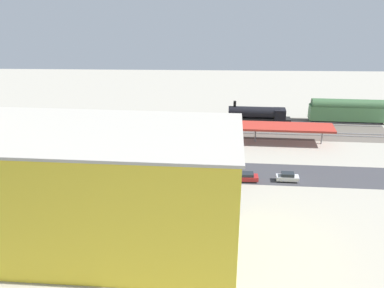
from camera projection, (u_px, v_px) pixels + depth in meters
ground_plane at (190, 164)px, 91.24m from camera, size 149.46×149.46×0.00m
rail_bed at (193, 125)px, 110.86m from camera, size 94.06×19.66×0.01m
street_asphalt at (189, 171)px, 88.53m from camera, size 93.75×13.88×0.01m
track_rails at (193, 125)px, 110.79m from camera, size 93.29×13.24×0.12m
platform_canopy_near at (223, 125)px, 100.76m from camera, size 49.53×7.82×4.05m
locomotive at (259, 114)px, 112.80m from camera, size 15.73×3.62×5.18m
passenger_coach at (348, 110)px, 111.73m from camera, size 19.28×4.00×5.99m
parked_car_0 at (287, 177)px, 84.51m from camera, size 4.30×1.96×1.76m
parked_car_1 at (247, 177)px, 84.54m from camera, size 4.12×1.92×1.70m
parked_car_2 at (204, 176)px, 84.97m from camera, size 4.54×2.03×1.67m
parked_car_3 at (170, 176)px, 84.97m from camera, size 4.60×2.04×1.70m
parked_car_4 at (127, 175)px, 85.57m from camera, size 4.83×2.08×1.64m
parked_car_5 at (89, 176)px, 85.23m from camera, size 4.20×1.88×1.59m
parked_car_6 at (46, 174)px, 85.75m from camera, size 4.46×1.95×1.72m
construction_building at (99, 194)px, 62.44m from camera, size 39.47×18.29×18.22m
construction_roof_slab at (93, 133)px, 58.64m from camera, size 40.10×18.92×0.40m
box_truck_0 at (188, 194)px, 77.38m from camera, size 9.62×3.14×3.17m
box_truck_1 at (50, 194)px, 77.09m from camera, size 8.42×2.52×3.38m
street_tree_0 at (180, 138)px, 91.38m from camera, size 6.20×6.20×7.88m
street_tree_1 at (171, 139)px, 90.20m from camera, size 6.27×6.27×8.23m
street_tree_2 at (98, 139)px, 91.81m from camera, size 5.43×5.43×7.14m
traffic_light at (168, 144)px, 90.84m from camera, size 0.50×0.36×6.04m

